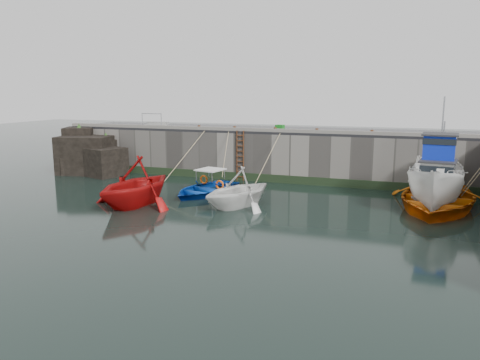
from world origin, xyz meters
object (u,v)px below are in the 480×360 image
(boat_far_orange, at_px, (436,198))
(bollard_b, at_px, (235,128))
(boat_near_blue, at_px, (205,193))
(bollard_a, at_px, (199,127))
(bollard_d, at_px, (317,131))
(bollard_c, at_px, (275,130))
(boat_near_blacktrim, at_px, (238,206))
(ladder, at_px, (240,156))
(bollard_e, at_px, (372,132))
(boat_near_white, at_px, (137,205))
(boat_far_white, at_px, (437,183))
(fish_crate, at_px, (280,127))

(boat_far_orange, bearing_deg, bollard_b, 170.11)
(boat_near_blue, xyz_separation_m, bollard_a, (-2.50, 4.69, 3.30))
(bollard_d, bearing_deg, boat_near_blue, -138.47)
(bollard_c, bearing_deg, bollard_d, 0.00)
(boat_far_orange, bearing_deg, boat_near_blue, -168.11)
(boat_far_orange, relative_size, bollard_c, 28.70)
(boat_near_blacktrim, bearing_deg, boat_far_orange, 41.15)
(bollard_a, xyz_separation_m, bollard_d, (7.80, 0.00, 0.00))
(boat_near_blacktrim, height_order, bollard_b, bollard_b)
(boat_near_blue, distance_m, bollard_d, 7.81)
(bollard_b, height_order, bollard_c, same)
(ladder, xyz_separation_m, boat_near_blue, (-0.50, -4.35, -1.59))
(bollard_a, height_order, bollard_e, same)
(ladder, distance_m, boat_near_white, 8.53)
(bollard_c, xyz_separation_m, bollard_e, (5.80, 0.00, 0.00))
(boat_near_blue, height_order, bollard_d, bollard_d)
(boat_far_white, bearing_deg, fish_crate, 156.11)
(bollard_a, height_order, bollard_b, same)
(boat_near_blacktrim, xyz_separation_m, bollard_c, (-0.04, 6.81, 3.30))
(ladder, bearing_deg, bollard_e, 2.40)
(bollard_d, bearing_deg, boat_near_white, -132.17)
(boat_far_orange, distance_m, fish_crate, 11.51)
(fish_crate, bearing_deg, boat_far_white, -17.23)
(boat_near_blacktrim, relative_size, boat_far_orange, 0.54)
(bollard_d, xyz_separation_m, bollard_e, (3.20, 0.00, 0.00))
(ladder, bearing_deg, bollard_b, 146.14)
(boat_near_blacktrim, relative_size, bollard_e, 15.51)
(bollard_e, bearing_deg, bollard_d, 180.00)
(ladder, height_order, fish_crate, fish_crate)
(boat_near_blacktrim, height_order, bollard_a, bollard_a)
(boat_near_blue, relative_size, fish_crate, 9.05)
(boat_near_white, height_order, boat_far_white, boat_far_white)
(boat_far_orange, bearing_deg, bollard_a, 173.06)
(boat_far_orange, relative_size, bollard_b, 28.70)
(boat_near_blue, height_order, boat_far_white, boat_far_white)
(boat_near_white, xyz_separation_m, boat_far_white, (14.19, 4.93, 1.14))
(ladder, distance_m, fish_crate, 3.46)
(boat_near_white, bearing_deg, bollard_b, 80.40)
(boat_far_white, distance_m, bollard_a, 15.03)
(bollard_e, bearing_deg, bollard_a, 180.00)
(bollard_a, distance_m, bollard_c, 5.20)
(boat_far_white, height_order, bollard_b, boat_far_white)
(fish_crate, bearing_deg, bollard_a, -147.12)
(boat_near_blue, height_order, bollard_a, bollard_a)
(boat_near_white, relative_size, boat_far_white, 0.72)
(bollard_c, distance_m, bollard_e, 5.80)
(bollard_c, bearing_deg, fish_crate, 96.59)
(boat_far_white, xyz_separation_m, bollard_c, (-9.30, 3.35, 2.16))
(ladder, height_order, boat_near_blue, ladder)
(boat_near_blue, xyz_separation_m, boat_near_blacktrim, (2.73, -2.12, 0.00))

